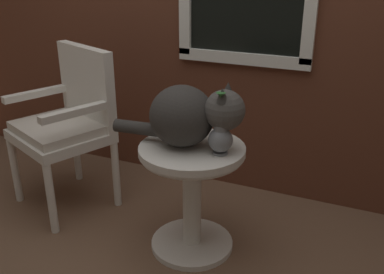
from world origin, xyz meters
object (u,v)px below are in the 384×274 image
at_px(wicker_side_table, 192,181).
at_px(cat, 189,115).
at_px(wicker_chair, 69,119).
at_px(pewter_vase_with_ivy, 220,136).

relative_size(wicker_side_table, cat, 0.87).
relative_size(wicker_side_table, wicker_chair, 0.61).
bearing_deg(wicker_chair, wicker_side_table, -10.09).
relative_size(wicker_side_table, pewter_vase_with_ivy, 1.90).
height_order(wicker_chair, cat, wicker_chair).
xyz_separation_m(wicker_side_table, pewter_vase_with_ivy, (0.15, -0.02, 0.28)).
bearing_deg(pewter_vase_with_ivy, cat, 171.01).
distance_m(cat, pewter_vase_with_ivy, 0.19).
relative_size(cat, pewter_vase_with_ivy, 2.18).
xyz_separation_m(wicker_side_table, cat, (-0.02, 0.00, 0.35)).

